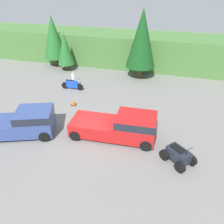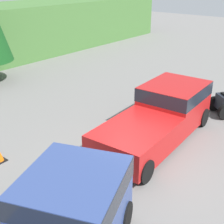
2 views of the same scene
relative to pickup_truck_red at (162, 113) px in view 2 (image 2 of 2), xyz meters
name	(u,v)px [view 2 (image 2 of 2)]	position (x,y,z in m)	size (l,w,h in m)	color
ground_plane	(128,162)	(-2.37, -0.10, -0.98)	(80.00, 80.00, 0.00)	slate
pickup_truck_red	(162,113)	(0.00, 0.00, 0.00)	(5.94, 2.57, 1.87)	red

